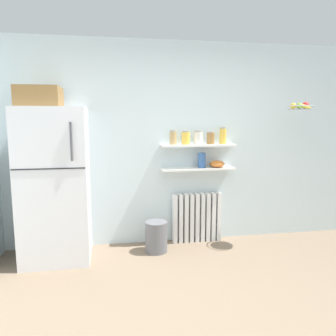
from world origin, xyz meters
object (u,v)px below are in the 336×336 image
refrigerator (54,181)px  shelf_bowl (217,164)px  trash_bin (156,237)px  hanging_fruit_basket (300,107)px  storage_jar_4 (223,136)px  storage_jar_2 (198,138)px  storage_jar_0 (173,137)px  storage_jar_3 (211,138)px  radiator (197,217)px  storage_jar_1 (186,138)px  vase (202,160)px

refrigerator → shelf_bowl: size_ratio=10.02×
trash_bin → hanging_fruit_basket: bearing=-3.3°
storage_jar_4 → hanging_fruit_basket: (0.86, -0.34, 0.36)m
storage_jar_2 → storage_jar_0: bearing=180.0°
refrigerator → storage_jar_3: (1.92, 0.23, 0.46)m
radiator → trash_bin: radiator is taller
storage_jar_1 → storage_jar_4: storage_jar_4 is taller
radiator → storage_jar_1: (-0.16, -0.03, 1.06)m
shelf_bowl → trash_bin: bearing=-164.1°
refrigerator → hanging_fruit_basket: 3.06m
radiator → storage_jar_4: bearing=-5.2°
hanging_fruit_basket → storage_jar_0: bearing=167.3°
storage_jar_2 → storage_jar_3: (0.16, 0.00, -0.01)m
refrigerator → vase: bearing=7.2°
storage_jar_1 → vase: 0.36m
storage_jar_0 → hanging_fruit_basket: hanging_fruit_basket is taller
storage_jar_0 → storage_jar_3: (0.49, 0.00, -0.01)m
storage_jar_3 → shelf_bowl: (0.09, 0.00, -0.34)m
storage_jar_0 → storage_jar_1: 0.16m
refrigerator → storage_jar_3: size_ratio=12.06×
storage_jar_3 → storage_jar_4: bearing=-0.0°
shelf_bowl → trash_bin: (-0.84, -0.24, -0.85)m
storage_jar_0 → storage_jar_3: storage_jar_0 is taller
storage_jar_1 → storage_jar_3: storage_jar_1 is taller
storage_jar_2 → storage_jar_3: bearing=0.0°
radiator → hanging_fruit_basket: size_ratio=1.91×
refrigerator → trash_bin: refrigerator is taller
storage_jar_2 → hanging_fruit_basket: hanging_fruit_basket is taller
storage_jar_2 → storage_jar_3: size_ratio=1.07×
storage_jar_0 → vase: bearing=0.0°
shelf_bowl → refrigerator: bearing=-173.5°
shelf_bowl → radiator: bearing=173.4°
refrigerator → trash_bin: 1.38m
storage_jar_0 → vase: 0.48m
refrigerator → vase: refrigerator is taller
shelf_bowl → hanging_fruit_basket: size_ratio=0.58×
vase → shelf_bowl: size_ratio=0.98×
storage_jar_2 → shelf_bowl: bearing=0.0°
refrigerator → storage_jar_3: bearing=6.8°
storage_jar_0 → shelf_bowl: (0.59, 0.00, -0.35)m
storage_jar_2 → trash_bin: storage_jar_2 is taller
storage_jar_0 → shelf_bowl: bearing=0.0°
refrigerator → hanging_fruit_basket: (2.94, -0.11, 0.85)m
shelf_bowl → vase: bearing=180.0°
radiator → storage_jar_0: storage_jar_0 is taller
refrigerator → storage_jar_3: 1.98m
refrigerator → radiator: bearing=8.4°
storage_jar_3 → hanging_fruit_basket: bearing=-18.4°
storage_jar_1 → trash_bin: 1.29m
hanging_fruit_basket → storage_jar_1: bearing=165.9°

